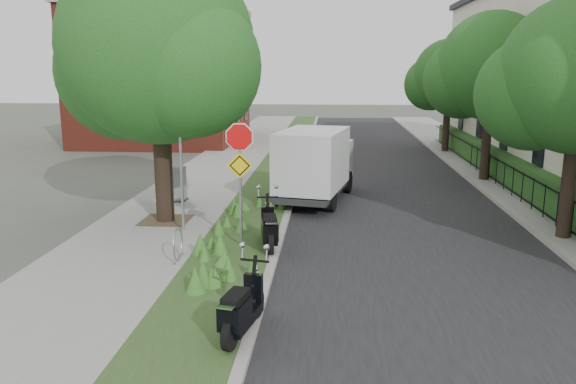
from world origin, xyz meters
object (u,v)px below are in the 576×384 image
object	(u,v)px
box_truck	(315,161)
sign_assembly	(240,159)
scooter_near	(269,232)
scooter_far	(240,314)
utility_cabinet	(173,184)

from	to	relation	value
box_truck	sign_assembly	bearing A→B (deg)	-107.13
scooter_near	scooter_far	size ratio (longest dim) A/B	1.04
box_truck	utility_cabinet	distance (m)	4.87
sign_assembly	scooter_near	xyz separation A→B (m)	(0.73, -0.18, -1.78)
utility_cabinet	box_truck	bearing A→B (deg)	8.89
utility_cabinet	scooter_far	bearing A→B (deg)	-68.45
utility_cabinet	scooter_near	bearing A→B (deg)	-52.43
scooter_far	utility_cabinet	world-z (taller)	utility_cabinet
scooter_near	scooter_far	world-z (taller)	scooter_near
box_truck	utility_cabinet	bearing A→B (deg)	-171.11
sign_assembly	utility_cabinet	distance (m)	5.89
scooter_far	utility_cabinet	size ratio (longest dim) A/B	1.53
sign_assembly	scooter_far	xyz separation A→B (m)	(0.76, -4.92, -1.80)
sign_assembly	utility_cabinet	xyz separation A→B (m)	(-3.06, 4.76, -1.66)
scooter_near	utility_cabinet	size ratio (longest dim) A/B	1.59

